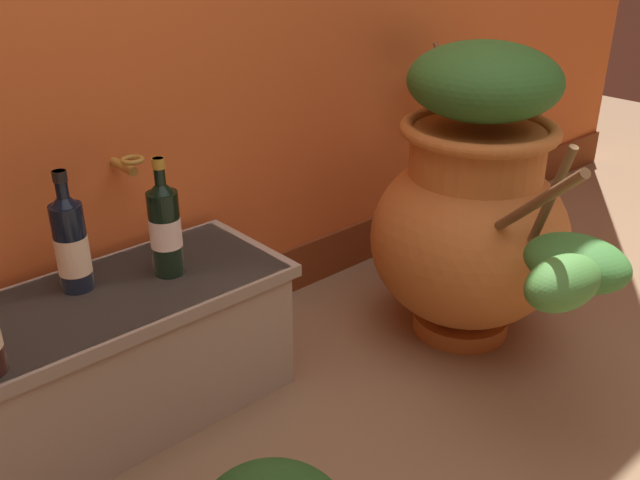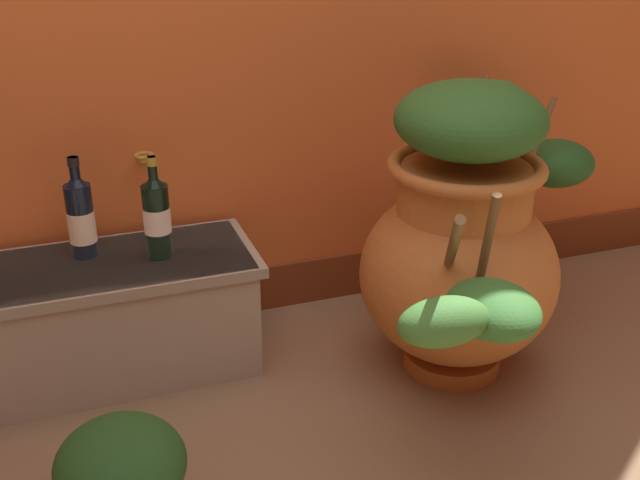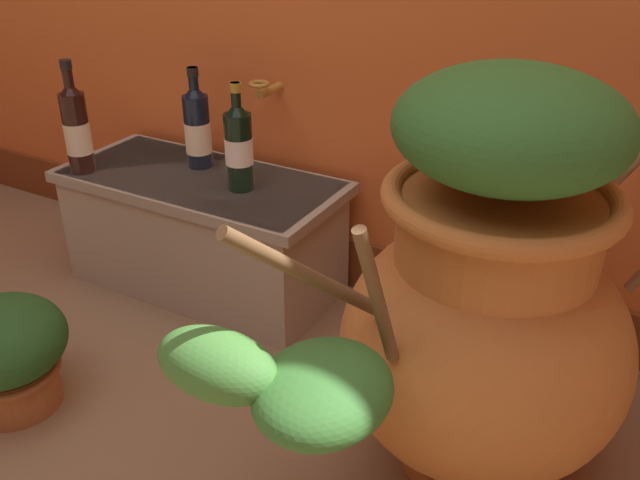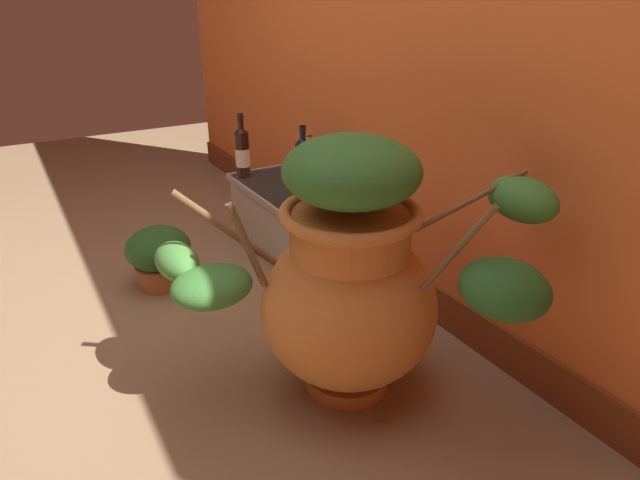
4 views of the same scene
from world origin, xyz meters
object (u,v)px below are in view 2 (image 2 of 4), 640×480
Objects in this scene: terracotta_urn at (465,241)px; wine_bottle_middle at (80,215)px; wine_bottle_left at (157,214)px; potted_shrub at (122,477)px.

terracotta_urn is 1.05m from wine_bottle_middle.
wine_bottle_left is 0.75m from potted_shrub.
wine_bottle_middle is at bearing 89.43° from potted_shrub.
potted_shrub is (-0.98, -0.34, -0.25)m from terracotta_urn.
wine_bottle_left is 1.01× the size of wine_bottle_middle.
wine_bottle_left is at bearing 72.55° from potted_shrub.
terracotta_urn is 3.37× the size of potted_shrub.
wine_bottle_left reaches higher than wine_bottle_middle.
terracotta_urn is 3.30× the size of wine_bottle_middle.
terracotta_urn is at bearing -21.23° from wine_bottle_middle.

